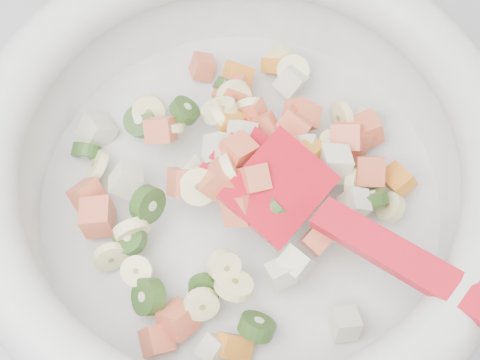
# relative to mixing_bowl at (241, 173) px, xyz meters

# --- Properties ---
(mixing_bowl) EXTENTS (0.46, 0.39, 0.13)m
(mixing_bowl) POSITION_rel_mixing_bowl_xyz_m (0.00, 0.00, 0.00)
(mixing_bowl) COLOR silver
(mixing_bowl) RESTS_ON counter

